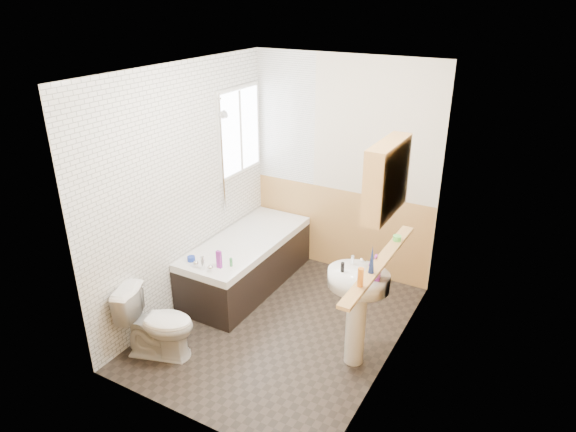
{
  "coord_description": "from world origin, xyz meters",
  "views": [
    {
      "loc": [
        2.15,
        -3.69,
        3.1
      ],
      "look_at": [
        0.0,
        0.15,
        1.15
      ],
      "focal_mm": 32.0,
      "sensor_mm": 36.0,
      "label": 1
    }
  ],
  "objects_px": {
    "bathtub": "(247,261)",
    "sink": "(357,299)",
    "toilet": "(158,323)",
    "medicine_cabinet": "(386,178)",
    "pine_shelf": "(380,263)"
  },
  "relations": [
    {
      "from": "bathtub",
      "to": "medicine_cabinet",
      "type": "distance_m",
      "value": 2.38
    },
    {
      "from": "sink",
      "to": "medicine_cabinet",
      "type": "distance_m",
      "value": 1.15
    },
    {
      "from": "bathtub",
      "to": "toilet",
      "type": "xyz_separation_m",
      "value": [
        -0.03,
        -1.42,
        0.03
      ]
    },
    {
      "from": "bathtub",
      "to": "toilet",
      "type": "distance_m",
      "value": 1.42
    },
    {
      "from": "sink",
      "to": "medicine_cabinet",
      "type": "bearing_deg",
      "value": 2.65
    },
    {
      "from": "pine_shelf",
      "to": "medicine_cabinet",
      "type": "height_order",
      "value": "medicine_cabinet"
    },
    {
      "from": "bathtub",
      "to": "sink",
      "type": "height_order",
      "value": "sink"
    },
    {
      "from": "medicine_cabinet",
      "to": "bathtub",
      "type": "bearing_deg",
      "value": 159.74
    },
    {
      "from": "bathtub",
      "to": "sink",
      "type": "bearing_deg",
      "value": -22.04
    },
    {
      "from": "toilet",
      "to": "sink",
      "type": "height_order",
      "value": "sink"
    },
    {
      "from": "bathtub",
      "to": "toilet",
      "type": "bearing_deg",
      "value": -91.21
    },
    {
      "from": "toilet",
      "to": "pine_shelf",
      "type": "distance_m",
      "value": 2.08
    },
    {
      "from": "toilet",
      "to": "medicine_cabinet",
      "type": "distance_m",
      "value": 2.42
    },
    {
      "from": "pine_shelf",
      "to": "bathtub",
      "type": "bearing_deg",
      "value": 158.04
    },
    {
      "from": "toilet",
      "to": "sink",
      "type": "bearing_deg",
      "value": -82.15
    }
  ]
}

